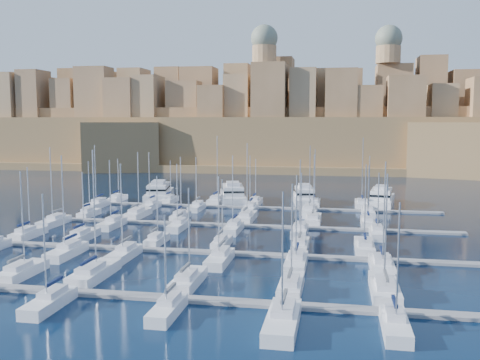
% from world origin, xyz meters
% --- Properties ---
extents(ground, '(600.00, 600.00, 0.00)m').
position_xyz_m(ground, '(0.00, 0.00, 0.00)').
color(ground, black).
rests_on(ground, ground).
extents(pontoon_near, '(84.00, 2.00, 0.40)m').
position_xyz_m(pontoon_near, '(0.00, -34.00, 0.20)').
color(pontoon_near, slate).
rests_on(pontoon_near, ground).
extents(pontoon_mid_near, '(84.00, 2.00, 0.40)m').
position_xyz_m(pontoon_mid_near, '(0.00, -12.00, 0.20)').
color(pontoon_mid_near, slate).
rests_on(pontoon_mid_near, ground).
extents(pontoon_mid_far, '(84.00, 2.00, 0.40)m').
position_xyz_m(pontoon_mid_far, '(0.00, 10.00, 0.20)').
color(pontoon_mid_far, slate).
rests_on(pontoon_mid_far, ground).
extents(pontoon_far, '(84.00, 2.00, 0.40)m').
position_xyz_m(pontoon_far, '(0.00, 32.00, 0.20)').
color(pontoon_far, slate).
rests_on(pontoon_far, ground).
extents(sailboat_1, '(2.69, 8.97, 14.42)m').
position_xyz_m(sailboat_1, '(-22.83, -28.63, 0.75)').
color(sailboat_1, white).
rests_on(sailboat_1, ground).
extents(sailboat_2, '(3.17, 10.57, 17.33)m').
position_xyz_m(sailboat_2, '(-12.92, -27.84, 0.78)').
color(sailboat_2, white).
rests_on(sailboat_2, ground).
extents(sailboat_3, '(2.77, 9.24, 12.71)m').
position_xyz_m(sailboat_3, '(0.16, -28.49, 0.73)').
color(sailboat_3, white).
rests_on(sailboat_3, ground).
extents(sailboat_4, '(2.75, 9.17, 13.52)m').
position_xyz_m(sailboat_4, '(13.13, -28.53, 0.74)').
color(sailboat_4, white).
rests_on(sailboat_4, ground).
extents(sailboat_5, '(3.23, 10.76, 14.86)m').
position_xyz_m(sailboat_5, '(24.27, -27.75, 0.77)').
color(sailboat_5, white).
rests_on(sailboat_5, ground).
extents(sailboat_8, '(2.56, 8.54, 13.25)m').
position_xyz_m(sailboat_8, '(-12.80, -39.16, 0.73)').
color(sailboat_8, white).
rests_on(sailboat_8, ground).
extents(sailboat_9, '(2.39, 7.95, 11.35)m').
position_xyz_m(sailboat_9, '(0.81, -38.87, 0.71)').
color(sailboat_9, white).
rests_on(sailboat_9, ground).
extents(sailboat_10, '(3.12, 10.42, 14.25)m').
position_xyz_m(sailboat_10, '(13.30, -40.08, 0.76)').
color(sailboat_10, white).
rests_on(sailboat_10, ground).
extents(sailboat_11, '(2.54, 8.47, 13.35)m').
position_xyz_m(sailboat_11, '(24.36, -39.13, 0.73)').
color(sailboat_11, white).
rests_on(sailboat_11, ground).
extents(sailboat_12, '(2.63, 8.77, 12.88)m').
position_xyz_m(sailboat_12, '(-35.61, -6.73, 0.73)').
color(sailboat_12, white).
rests_on(sailboat_12, ground).
extents(sailboat_13, '(2.69, 8.96, 12.16)m').
position_xyz_m(sailboat_13, '(-25.23, -6.63, 0.73)').
color(sailboat_13, white).
rests_on(sailboat_13, ground).
extents(sailboat_14, '(2.25, 7.49, 11.86)m').
position_xyz_m(sailboat_14, '(-11.38, -7.35, 0.71)').
color(sailboat_14, white).
rests_on(sailboat_14, ground).
extents(sailboat_15, '(2.26, 7.55, 11.52)m').
position_xyz_m(sailboat_15, '(-0.15, -7.33, 0.71)').
color(sailboat_15, white).
rests_on(sailboat_15, ground).
extents(sailboat_16, '(2.49, 8.31, 12.79)m').
position_xyz_m(sailboat_16, '(12.78, -6.95, 0.73)').
color(sailboat_16, white).
rests_on(sailboat_16, ground).
extents(sailboat_17, '(2.95, 9.83, 14.20)m').
position_xyz_m(sailboat_17, '(22.90, -6.21, 0.75)').
color(sailboat_17, white).
rests_on(sailboat_17, ground).
extents(sailboat_19, '(2.83, 9.43, 15.89)m').
position_xyz_m(sailboat_19, '(-22.31, -17.60, 0.76)').
color(sailboat_19, white).
rests_on(sailboat_19, ground).
extents(sailboat_20, '(2.69, 8.95, 14.74)m').
position_xyz_m(sailboat_20, '(-13.07, -17.36, 0.75)').
color(sailboat_20, white).
rests_on(sailboat_20, ground).
extents(sailboat_21, '(2.77, 9.24, 13.18)m').
position_xyz_m(sailboat_21, '(1.79, -17.51, 0.74)').
color(sailboat_21, white).
rests_on(sailboat_21, ground).
extents(sailboat_22, '(2.87, 9.58, 13.61)m').
position_xyz_m(sailboat_22, '(12.92, -17.67, 0.74)').
color(sailboat_22, white).
rests_on(sailboat_22, ground).
extents(sailboat_23, '(3.13, 10.43, 15.67)m').
position_xyz_m(sailboat_23, '(24.74, -18.09, 0.77)').
color(sailboat_23, white).
rests_on(sailboat_23, ground).
extents(sailboat_24, '(2.25, 7.52, 12.32)m').
position_xyz_m(sailboat_24, '(-34.50, 14.66, 0.72)').
color(sailboat_24, white).
rests_on(sailboat_24, ground).
extents(sailboat_25, '(2.99, 9.98, 14.33)m').
position_xyz_m(sailboat_25, '(-23.77, 15.87, 0.75)').
color(sailboat_25, white).
rests_on(sailboat_25, ground).
extents(sailboat_26, '(2.47, 8.23, 13.50)m').
position_xyz_m(sailboat_26, '(-13.96, 15.01, 0.73)').
color(sailboat_26, white).
rests_on(sailboat_26, ground).
extents(sailboat_27, '(3.01, 10.04, 16.43)m').
position_xyz_m(sailboat_27, '(0.04, 15.90, 0.77)').
color(sailboat_27, white).
rests_on(sailboat_27, ground).
extents(sailboat_28, '(2.95, 9.85, 14.27)m').
position_xyz_m(sailboat_28, '(13.81, 15.80, 0.75)').
color(sailboat_28, white).
rests_on(sailboat_28, ground).
extents(sailboat_29, '(2.57, 8.56, 12.31)m').
position_xyz_m(sailboat_29, '(24.54, 15.17, 0.72)').
color(sailboat_29, white).
rests_on(sailboat_29, ground).
extents(sailboat_30, '(2.77, 9.24, 15.93)m').
position_xyz_m(sailboat_30, '(-36.91, 4.49, 0.76)').
color(sailboat_30, white).
rests_on(sailboat_30, ground).
extents(sailboat_31, '(2.72, 9.06, 13.50)m').
position_xyz_m(sailboat_31, '(-24.65, 4.58, 0.74)').
color(sailboat_31, white).
rests_on(sailboat_31, ground).
extents(sailboat_32, '(2.54, 8.47, 12.98)m').
position_xyz_m(sailboat_32, '(-11.32, 4.87, 0.73)').
color(sailboat_32, white).
rests_on(sailboat_32, ground).
extents(sailboat_33, '(2.70, 9.00, 14.69)m').
position_xyz_m(sailboat_33, '(-0.54, 4.61, 0.75)').
color(sailboat_33, white).
rests_on(sailboat_33, ground).
extents(sailboat_34, '(2.73, 9.09, 14.17)m').
position_xyz_m(sailboat_34, '(11.86, 4.57, 0.74)').
color(sailboat_34, white).
rests_on(sailboat_34, ground).
extents(sailboat_35, '(2.52, 8.38, 11.93)m').
position_xyz_m(sailboat_35, '(25.65, 4.92, 0.72)').
color(sailboat_35, white).
rests_on(sailboat_35, ground).
extents(sailboat_36, '(2.32, 7.73, 11.25)m').
position_xyz_m(sailboat_36, '(-37.29, 36.76, 0.71)').
color(sailboat_36, white).
rests_on(sailboat_36, ground).
extents(sailboat_37, '(2.37, 7.90, 11.00)m').
position_xyz_m(sailboat_37, '(-23.22, 36.84, 0.71)').
color(sailboat_37, white).
rests_on(sailboat_37, ground).
extents(sailboat_38, '(3.07, 10.25, 17.24)m').
position_xyz_m(sailboat_38, '(-11.34, 38.00, 0.78)').
color(sailboat_38, white).
rests_on(sailboat_38, ground).
extents(sailboat_39, '(2.62, 8.74, 11.63)m').
position_xyz_m(sailboat_39, '(-1.43, 37.26, 0.72)').
color(sailboat_39, white).
rests_on(sailboat_39, ground).
extents(sailboat_40, '(2.67, 8.91, 14.22)m').
position_xyz_m(sailboat_40, '(13.06, 37.34, 0.74)').
color(sailboat_40, white).
rests_on(sailboat_40, ground).
extents(sailboat_41, '(3.01, 10.05, 16.96)m').
position_xyz_m(sailboat_41, '(24.33, 37.90, 0.78)').
color(sailboat_41, white).
rests_on(sailboat_41, ground).
extents(sailboat_42, '(2.85, 9.51, 15.29)m').
position_xyz_m(sailboat_42, '(-38.06, 26.36, 0.76)').
color(sailboat_42, white).
rests_on(sailboat_42, ground).
extents(sailboat_43, '(2.61, 8.69, 13.66)m').
position_xyz_m(sailboat_43, '(-24.81, 26.77, 0.74)').
color(sailboat_43, white).
rests_on(sailboat_43, ground).
extents(sailboat_44, '(2.47, 8.24, 12.67)m').
position_xyz_m(sailboat_44, '(-13.56, 26.98, 0.73)').
color(sailboat_44, white).
rests_on(sailboat_44, ground).
extents(sailboat_45, '(2.64, 8.81, 13.24)m').
position_xyz_m(sailboat_45, '(-0.93, 26.71, 0.73)').
color(sailboat_45, white).
rests_on(sailboat_45, ground).
extents(sailboat_46, '(3.22, 10.74, 15.61)m').
position_xyz_m(sailboat_46, '(12.51, 25.76, 0.77)').
color(sailboat_46, white).
rests_on(sailboat_46, ground).
extents(sailboat_47, '(2.61, 8.69, 13.51)m').
position_xyz_m(sailboat_47, '(25.25, 26.77, 0.74)').
color(sailboat_47, white).
rests_on(sailboat_47, ground).
extents(motor_yacht_a, '(9.49, 20.04, 5.25)m').
position_xyz_m(motor_yacht_a, '(-28.22, 42.76, 1.73)').
color(motor_yacht_a, white).
rests_on(motor_yacht_a, ground).
extents(motor_yacht_b, '(10.45, 20.37, 5.25)m').
position_xyz_m(motor_yacht_b, '(-8.19, 42.89, 1.73)').
color(motor_yacht_b, white).
rests_on(motor_yacht_b, ground).
extents(motor_yacht_c, '(7.42, 17.31, 5.25)m').
position_xyz_m(motor_yacht_c, '(10.36, 41.55, 1.73)').
color(motor_yacht_c, white).
rests_on(motor_yacht_c, ground).
extents(motor_yacht_d, '(7.87, 18.47, 5.25)m').
position_xyz_m(motor_yacht_d, '(29.20, 42.09, 1.73)').
color(motor_yacht_d, white).
rests_on(motor_yacht_d, ground).
extents(fortified_city, '(460.00, 108.95, 59.52)m').
position_xyz_m(fortified_city, '(-0.19, 155.26, 14.74)').
color(fortified_city, brown).
rests_on(fortified_city, ground).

